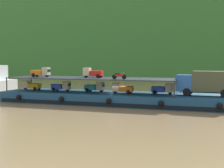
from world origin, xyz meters
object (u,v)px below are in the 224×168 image
Objects in this scene: covered_lorry at (206,82)px; motorcycle_upper_port at (119,76)px; mini_truck_lower_fore at (122,88)px; mini_truck_lower_mid at (95,87)px; mini_truck_upper_stern at (41,72)px; cargo_barge at (118,98)px; mini_truck_lower_stern at (31,85)px; mini_truck_upper_mid at (93,73)px; mini_truck_lower_aft at (61,86)px; mini_truck_lower_bow at (163,89)px.

covered_lorry is 4.16× the size of motorcycle_upper_port.
covered_lorry is at bearing 2.54° from mini_truck_lower_fore.
covered_lorry is 10.94m from motorcycle_upper_port.
mini_truck_lower_fore is (4.34, -1.00, 0.00)m from mini_truck_lower_mid.
mini_truck_lower_mid is 1.01× the size of mini_truck_upper_stern.
cargo_barge is 13.65m from mini_truck_lower_stern.
mini_truck_upper_stern and mini_truck_upper_mid have the same top height.
mini_truck_upper_stern is 1.45× the size of motorcycle_upper_port.
mini_truck_lower_fore is (-10.74, -0.48, -1.00)m from covered_lorry.
motorcycle_upper_port is (4.55, -2.12, -0.26)m from mini_truck_upper_mid.
mini_truck_upper_stern is at bearing -176.28° from mini_truck_lower_aft.
mini_truck_lower_aft is 1.00× the size of mini_truck_lower_fore.
mini_truck_lower_stern is 0.99× the size of mini_truck_upper_mid.
mini_truck_lower_fore is (14.35, -0.48, 0.00)m from mini_truck_lower_stern.
mini_truck_lower_fore is at bearing -1.34° from mini_truck_upper_stern.
mini_truck_lower_stern is 19.55m from mini_truck_lower_bow.
mini_truck_lower_aft is 9.68m from motorcycle_upper_port.
mini_truck_lower_fore is 1.00× the size of mini_truck_upper_stern.
mini_truck_lower_stern and mini_truck_lower_mid have the same top height.
cargo_barge is at bearing 146.97° from mini_truck_lower_fore.
mini_truck_lower_stern is at bearing 172.56° from motorcycle_upper_port.
mini_truck_upper_stern reaches higher than mini_truck_lower_mid.
mini_truck_lower_stern is 1.45× the size of motorcycle_upper_port.
mini_truck_lower_stern is 0.99× the size of mini_truck_lower_bow.
motorcycle_upper_port is (-5.21, -2.41, 1.74)m from mini_truck_lower_bow.
mini_truck_lower_fore is 12.70m from mini_truck_upper_stern.
mini_truck_upper_stern reaches higher than mini_truck_lower_bow.
motorcycle_upper_port is (14.34, -1.87, 1.74)m from mini_truck_lower_stern.
motorcycle_upper_port is (-10.75, -1.87, 0.74)m from covered_lorry.
mini_truck_upper_stern is (-8.20, -0.70, 2.00)m from mini_truck_lower_mid.
motorcycle_upper_port is at bearing -155.17° from mini_truck_lower_bow.
mini_truck_lower_aft is 0.99× the size of mini_truck_lower_bow.
mini_truck_lower_bow is at bearing 11.06° from mini_truck_lower_fore.
mini_truck_lower_aft is at bearing 168.51° from motorcycle_upper_port.
mini_truck_upper_mid is at bearing 170.94° from mini_truck_lower_fore.
cargo_barge is 11.85× the size of mini_truck_upper_mid.
cargo_barge is at bearing -7.84° from mini_truck_lower_mid.
mini_truck_lower_fore is 5.29m from mini_truck_lower_bow.
mini_truck_lower_mid is at bearing 178.02° from covered_lorry.
mini_truck_lower_stern reaches higher than cargo_barge.
mini_truck_lower_stern is at bearing -178.54° from mini_truck_upper_mid.
mini_truck_lower_mid is at bearing 2.97° from mini_truck_lower_stern.
mini_truck_lower_fore is (9.34, -0.50, 0.00)m from mini_truck_lower_aft.
motorcycle_upper_port is at bearing -28.91° from mini_truck_lower_mid.
mini_truck_lower_aft is (-8.57, -0.00, 1.44)m from cargo_barge.
mini_truck_upper_mid is 5.03m from motorcycle_upper_port.
cargo_barge is 6.16m from mini_truck_lower_bow.
mini_truck_upper_stern is (-3.20, -0.21, 2.00)m from mini_truck_lower_aft.
cargo_barge is at bearing 1.03° from mini_truck_upper_stern.
mini_truck_lower_aft is 0.99× the size of mini_truck_lower_mid.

